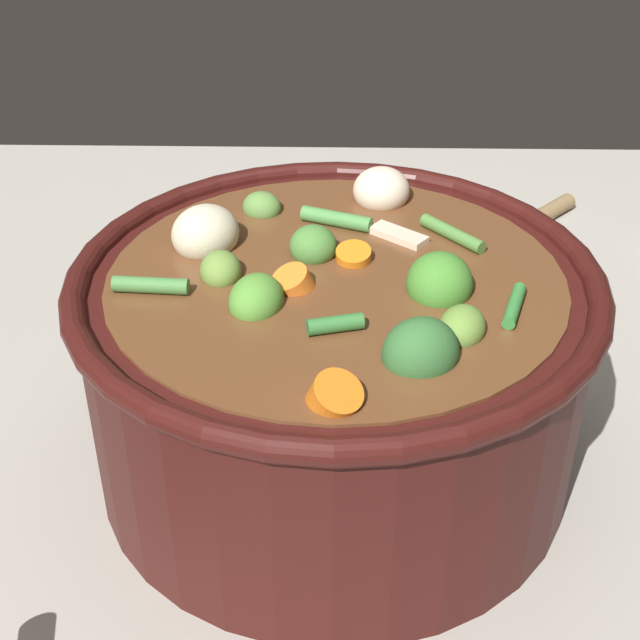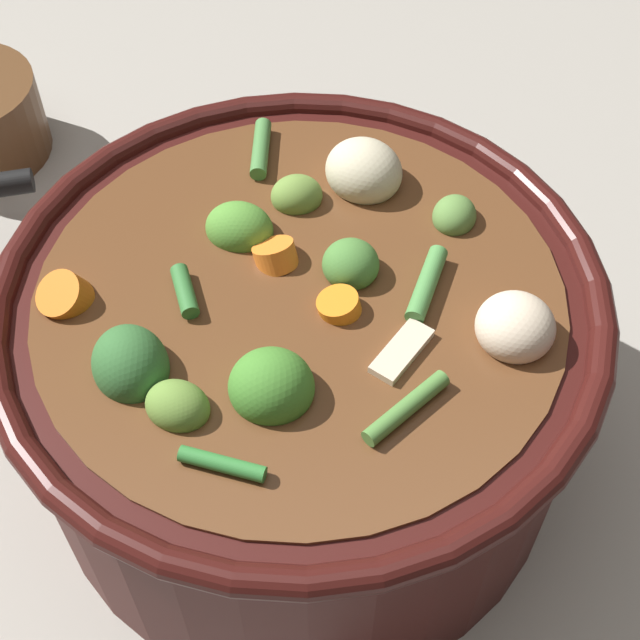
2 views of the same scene
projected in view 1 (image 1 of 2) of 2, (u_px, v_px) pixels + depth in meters
ground_plane at (340, 459)px, 0.63m from camera, size 1.10×1.10×0.00m
cooking_pot at (342, 365)px, 0.59m from camera, size 0.33×0.33×0.17m
wooden_spoon at (471, 211)px, 0.93m from camera, size 0.19×0.19×0.02m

